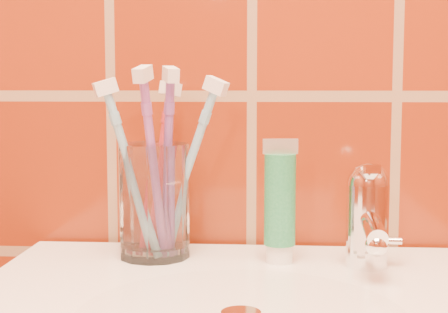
{
  "coord_description": "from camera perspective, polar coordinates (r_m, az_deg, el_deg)",
  "views": [
    {
      "loc": [
        0.03,
        0.32,
        1.06
      ],
      "look_at": [
        -0.03,
        1.08,
        0.98
      ],
      "focal_mm": 55.0,
      "sensor_mm": 36.0,
      "label": 1
    }
  ],
  "objects": [
    {
      "name": "glass_tumbler",
      "position": [
        0.82,
        -5.83,
        -3.67
      ],
      "size": [
        0.09,
        0.09,
        0.14
      ],
      "primitive_type": "cylinder",
      "rotation": [
        0.0,
        0.0,
        -0.13
      ],
      "color": "white",
      "rests_on": "pedestal_sink"
    },
    {
      "name": "toothpaste_tube",
      "position": [
        0.8,
        4.67,
        -4.04
      ],
      "size": [
        0.04,
        0.04,
        0.14
      ],
      "rotation": [
        0.0,
        0.0,
        0.13
      ],
      "color": "white",
      "rests_on": "pedestal_sink"
    },
    {
      "name": "faucet",
      "position": [
        0.79,
        11.89,
        -4.54
      ],
      "size": [
        0.05,
        0.11,
        0.12
      ],
      "color": "white",
      "rests_on": "pedestal_sink"
    },
    {
      "name": "toothbrush_0",
      "position": [
        0.79,
        -5.88,
        -0.9
      ],
      "size": [
        0.07,
        0.13,
        0.24
      ],
      "primitive_type": null,
      "rotation": [
        0.23,
        0.0,
        -0.27
      ],
      "color": "#8D4AA0",
      "rests_on": "glass_tumbler"
    },
    {
      "name": "toothbrush_1",
      "position": [
        0.8,
        -4.75,
        -0.79
      ],
      "size": [
        0.08,
        0.1,
        0.24
      ],
      "primitive_type": null,
      "rotation": [
        0.17,
        0.0,
        0.42
      ],
      "color": "#774493",
      "rests_on": "glass_tumbler"
    },
    {
      "name": "toothbrush_2",
      "position": [
        0.81,
        -3.1,
        -1.19
      ],
      "size": [
        0.16,
        0.14,
        0.22
      ],
      "primitive_type": null,
      "rotation": [
        0.37,
        0.0,
        1.16
      ],
      "color": "#7BB8DB",
      "rests_on": "glass_tumbler"
    },
    {
      "name": "toothbrush_3",
      "position": [
        0.84,
        -5.39,
        -1.06
      ],
      "size": [
        0.1,
        0.11,
        0.22
      ],
      "primitive_type": null,
      "rotation": [
        0.2,
        0.0,
        2.47
      ],
      "color": "#AF2532",
      "rests_on": "glass_tumbler"
    },
    {
      "name": "toothbrush_4",
      "position": [
        0.8,
        -7.65,
        -1.36
      ],
      "size": [
        0.13,
        0.12,
        0.22
      ],
      "primitive_type": null,
      "rotation": [
        0.29,
        0.0,
        -1.13
      ],
      "color": "#7DBDDF",
      "rests_on": "glass_tumbler"
    }
  ]
}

